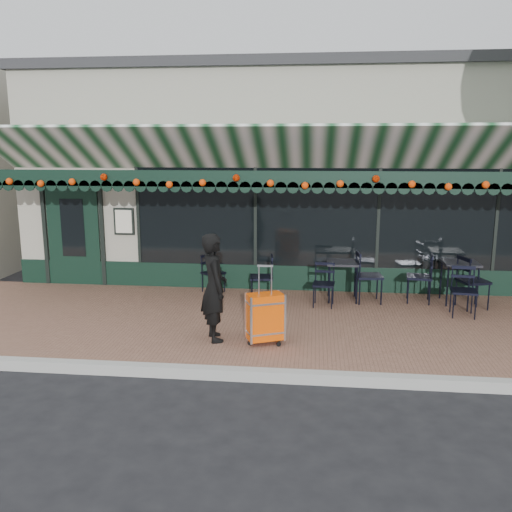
# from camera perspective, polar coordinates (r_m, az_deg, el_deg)

# --- Properties ---
(ground) EXTENTS (80.00, 80.00, 0.00)m
(ground) POSITION_cam_1_polar(r_m,az_deg,el_deg) (7.30, 4.44, -12.84)
(ground) COLOR black
(ground) RESTS_ON ground
(sidewalk) EXTENTS (18.00, 4.00, 0.15)m
(sidewalk) POSITION_cam_1_polar(r_m,az_deg,el_deg) (9.14, 4.87, -7.26)
(sidewalk) COLOR brown
(sidewalk) RESTS_ON ground
(curb) EXTENTS (18.00, 0.16, 0.15)m
(curb) POSITION_cam_1_polar(r_m,az_deg,el_deg) (7.20, 4.43, -12.56)
(curb) COLOR #9E9E99
(curb) RESTS_ON ground
(restaurant_building) EXTENTS (12.00, 9.60, 4.50)m
(restaurant_building) POSITION_cam_1_polar(r_m,az_deg,el_deg) (14.51, 5.61, 8.53)
(restaurant_building) COLOR #9B9586
(restaurant_building) RESTS_ON ground
(woman) EXTENTS (0.58, 0.69, 1.61)m
(woman) POSITION_cam_1_polar(r_m,az_deg,el_deg) (8.04, -4.43, -3.30)
(woman) COLOR black
(woman) RESTS_ON sidewalk
(suitcase) EXTENTS (0.58, 0.47, 1.17)m
(suitcase) POSITION_cam_1_polar(r_m,az_deg,el_deg) (7.97, 0.96, -6.51)
(suitcase) COLOR #E64C07
(suitcase) RESTS_ON sidewalk
(cafe_table_a) EXTENTS (0.63, 0.63, 0.78)m
(cafe_table_a) POSITION_cam_1_polar(r_m,az_deg,el_deg) (10.61, 20.68, -0.98)
(cafe_table_a) COLOR black
(cafe_table_a) RESTS_ON sidewalk
(cafe_table_b) EXTENTS (0.60, 0.60, 0.74)m
(cafe_table_b) POSITION_cam_1_polar(r_m,az_deg,el_deg) (10.25, 9.14, -0.99)
(cafe_table_b) COLOR black
(cafe_table_b) RESTS_ON sidewalk
(chair_a_left) EXTENTS (0.53, 0.53, 0.93)m
(chair_a_left) POSITION_cam_1_polar(r_m,az_deg,el_deg) (10.49, 16.79, -2.17)
(chair_a_left) COLOR black
(chair_a_left) RESTS_ON sidewalk
(chair_a_right) EXTENTS (0.60, 0.60, 0.97)m
(chair_a_right) POSITION_cam_1_polar(r_m,az_deg,el_deg) (10.41, 21.88, -2.53)
(chair_a_right) COLOR black
(chair_a_right) RESTS_ON sidewalk
(chair_a_front) EXTENTS (0.47, 0.47, 0.86)m
(chair_a_front) POSITION_cam_1_polar(r_m,az_deg,el_deg) (9.87, 21.02, -3.53)
(chair_a_front) COLOR black
(chair_a_front) RESTS_ON sidewalk
(chair_b_left) EXTENTS (0.49, 0.49, 0.89)m
(chair_b_left) POSITION_cam_1_polar(r_m,az_deg,el_deg) (10.12, 0.59, -2.31)
(chair_b_left) COLOR black
(chair_b_left) RESTS_ON sidewalk
(chair_b_right) EXTENTS (0.53, 0.53, 0.97)m
(chair_b_right) POSITION_cam_1_polar(r_m,az_deg,el_deg) (10.24, 11.81, -2.14)
(chair_b_right) COLOR black
(chair_b_right) RESTS_ON sidewalk
(chair_b_front) EXTENTS (0.43, 0.43, 0.80)m
(chair_b_front) POSITION_cam_1_polar(r_m,az_deg,el_deg) (9.87, 7.14, -3.02)
(chair_b_front) COLOR black
(chair_b_front) RESTS_ON sidewalk
(chair_solo) EXTENTS (0.53, 0.53, 0.76)m
(chair_solo) POSITION_cam_1_polar(r_m,az_deg,el_deg) (10.78, -4.52, -1.82)
(chair_solo) COLOR black
(chair_solo) RESTS_ON sidewalk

